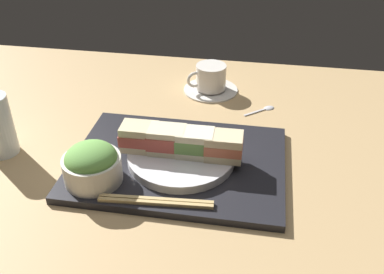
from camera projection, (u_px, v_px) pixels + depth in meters
The scene contains 11 objects.
ground_plane at pixel (181, 163), 91.47cm from camera, with size 140.00×100.00×3.00cm, color tan.
serving_tray at pixel (180, 163), 87.64cm from camera, with size 41.66×30.30×1.54cm, color black.
sandwich_plate at pixel (181, 156), 86.77cm from camera, with size 21.07×21.07×1.71cm, color silver.
sandwich_nearmost at pixel (140, 137), 86.16cm from camera, with size 7.40×5.26×5.26cm.
sandwich_inner_near at pixel (167, 140), 85.27cm from camera, with size 7.51×5.22×5.29cm.
sandwich_inner_far at pixel (195, 143), 84.41cm from camera, with size 7.39×4.98×5.25cm.
sandwich_farmost at pixel (224, 146), 83.55cm from camera, with size 7.16×5.08×5.18cm.
salad_bowl at pixel (92, 164), 80.03cm from camera, with size 10.71×10.71×7.57cm.
chopsticks_pair at pixel (156, 201), 76.50cm from camera, with size 20.21×3.05×0.70cm.
coffee_cup at pixel (210, 80), 113.44cm from camera, with size 13.99×13.99×7.09cm.
teaspoon at pixel (266, 108), 106.73cm from camera, with size 7.55×6.61×0.80cm.
Camera 1 is at (14.54, -71.96, 53.36)cm, focal length 41.38 mm.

